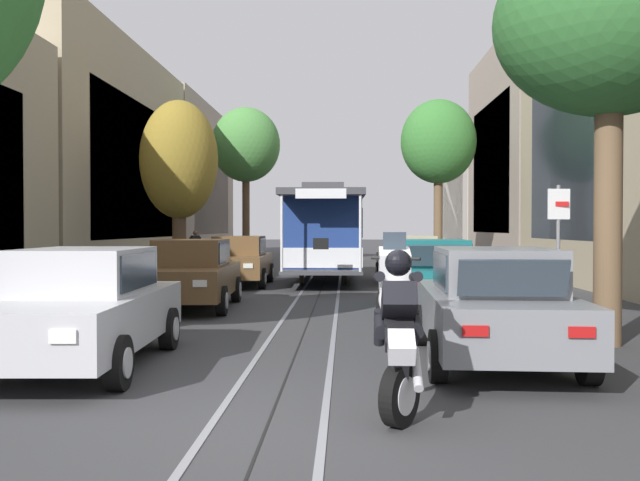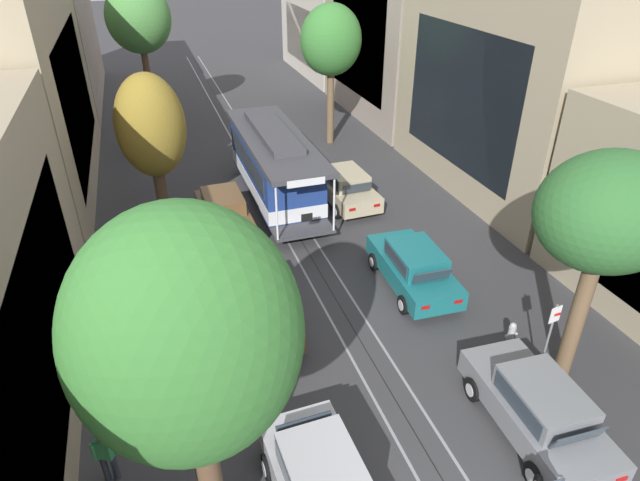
% 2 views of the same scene
% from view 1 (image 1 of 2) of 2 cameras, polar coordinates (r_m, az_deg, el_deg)
% --- Properties ---
extents(ground_plane, '(160.00, 160.00, 0.00)m').
position_cam_1_polar(ground_plane, '(25.92, 0.49, -3.03)').
color(ground_plane, '#38383A').
extents(trolley_track_rails, '(1.14, 56.27, 0.01)m').
position_cam_1_polar(trolley_track_rails, '(28.74, 0.65, -2.62)').
color(trolley_track_rails, gray).
rests_on(trolley_track_rails, ground).
extents(building_facade_left, '(5.13, 47.97, 9.60)m').
position_cam_1_polar(building_facade_left, '(32.63, -17.59, 5.58)').
color(building_facade_left, tan).
rests_on(building_facade_left, ground).
extents(building_facade_right, '(5.42, 47.97, 10.69)m').
position_cam_1_polar(building_facade_right, '(31.49, 19.90, 5.64)').
color(building_facade_right, tan).
rests_on(building_facade_right, ground).
extents(parked_car_silver_near_left, '(2.11, 4.41, 1.58)m').
position_cam_1_polar(parked_car_silver_near_left, '(9.84, -18.93, -5.18)').
color(parked_car_silver_near_left, '#B7B7BC').
rests_on(parked_car_silver_near_left, ground).
extents(parked_car_brown_second_left, '(2.13, 4.42, 1.58)m').
position_cam_1_polar(parked_car_brown_second_left, '(16.25, -10.50, -2.68)').
color(parked_car_brown_second_left, brown).
rests_on(parked_car_brown_second_left, ground).
extents(parked_car_brown_mid_left, '(2.06, 4.39, 1.58)m').
position_cam_1_polar(parked_car_brown_mid_left, '(22.44, -6.65, -1.63)').
color(parked_car_brown_mid_left, brown).
rests_on(parked_car_brown_mid_left, ground).
extents(parked_car_grey_near_right, '(2.12, 4.41, 1.58)m').
position_cam_1_polar(parked_car_grey_near_right, '(9.87, 14.07, -5.14)').
color(parked_car_grey_near_right, slate).
rests_on(parked_car_grey_near_right, ground).
extents(parked_car_teal_second_right, '(2.12, 4.41, 1.58)m').
position_cam_1_polar(parked_car_teal_second_right, '(16.30, 9.25, -2.67)').
color(parked_car_teal_second_right, '#196B70').
rests_on(parked_car_teal_second_right, ground).
extents(parked_car_beige_mid_right, '(2.12, 4.41, 1.58)m').
position_cam_1_polar(parked_car_beige_mid_right, '(23.13, 7.33, -1.55)').
color(parked_car_beige_mid_right, '#C1B28E').
rests_on(parked_car_beige_mid_right, ground).
extents(street_tree_kerb_left_second, '(2.66, 2.51, 6.21)m').
position_cam_1_polar(street_tree_kerb_left_second, '(24.40, -11.49, 6.37)').
color(street_tree_kerb_left_second, brown).
rests_on(street_tree_kerb_left_second, ground).
extents(street_tree_kerb_left_mid, '(3.67, 3.22, 8.28)m').
position_cam_1_polar(street_tree_kerb_left_mid, '(37.71, -6.10, 7.73)').
color(street_tree_kerb_left_mid, brown).
rests_on(street_tree_kerb_left_mid, ground).
extents(street_tree_kerb_right_near, '(3.60, 3.12, 6.53)m').
position_cam_1_polar(street_tree_kerb_right_near, '(12.22, 22.64, 15.87)').
color(street_tree_kerb_right_near, brown).
rests_on(street_tree_kerb_right_near, ground).
extents(street_tree_kerb_right_second, '(3.29, 2.85, 7.45)m').
position_cam_1_polar(street_tree_kerb_right_second, '(31.11, 9.68, 7.88)').
color(street_tree_kerb_right_second, brown).
rests_on(street_tree_kerb_right_second, ground).
extents(cable_car_trolley, '(2.62, 9.14, 3.28)m').
position_cam_1_polar(cable_car_trolley, '(24.45, 0.40, 0.62)').
color(cable_car_trolley, navy).
rests_on(cable_car_trolley, ground).
extents(motorcycle_with_rider, '(0.50, 1.85, 1.82)m').
position_cam_1_polar(motorcycle_with_rider, '(6.97, 6.34, -6.44)').
color(motorcycle_with_rider, black).
rests_on(motorcycle_with_rider, ground).
extents(pedestrian_on_right_pavement, '(0.55, 0.39, 1.71)m').
position_cam_1_polar(pedestrian_on_right_pavement, '(32.93, -10.18, -0.48)').
color(pedestrian_on_right_pavement, black).
rests_on(pedestrian_on_right_pavement, ground).
extents(fire_hydrant, '(0.40, 0.22, 0.84)m').
position_cam_1_polar(fire_hydrant, '(13.01, 17.36, -5.31)').
color(fire_hydrant, '#B2B2B7').
rests_on(fire_hydrant, ground).
extents(street_sign_post, '(0.36, 0.09, 2.53)m').
position_cam_1_polar(street_sign_post, '(11.58, 18.95, -0.37)').
color(street_sign_post, slate).
rests_on(street_sign_post, ground).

